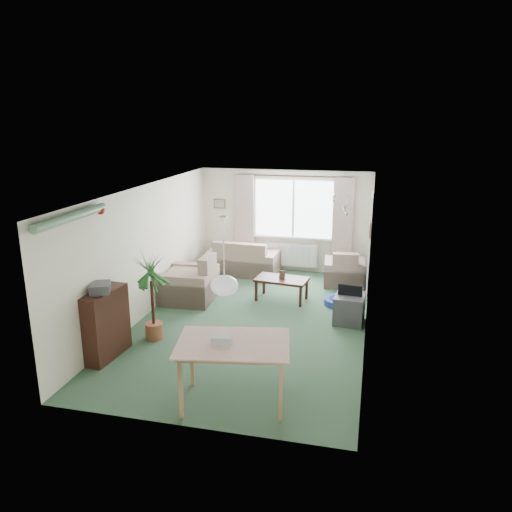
% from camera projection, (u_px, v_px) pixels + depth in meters
% --- Properties ---
extents(ground, '(6.50, 6.50, 0.00)m').
position_uv_depth(ground, '(252.00, 322.00, 9.01)').
color(ground, '#2E4E35').
extents(window, '(1.80, 0.03, 1.30)m').
position_uv_depth(window, '(294.00, 209.00, 11.59)').
color(window, white).
extents(curtain_rod, '(2.60, 0.03, 0.03)m').
position_uv_depth(curtain_rod, '(294.00, 176.00, 11.30)').
color(curtain_rod, black).
extents(curtain_left, '(0.45, 0.08, 2.00)m').
position_uv_depth(curtain_left, '(245.00, 217.00, 11.81)').
color(curtain_left, beige).
extents(curtain_right, '(0.45, 0.08, 2.00)m').
position_uv_depth(curtain_right, '(343.00, 222.00, 11.30)').
color(curtain_right, beige).
extents(radiator, '(1.20, 0.10, 0.55)m').
position_uv_depth(radiator, '(292.00, 255.00, 11.85)').
color(radiator, white).
extents(doorway, '(0.03, 0.95, 2.00)m').
position_uv_depth(doorway, '(370.00, 245.00, 10.36)').
color(doorway, black).
extents(pendant_lamp, '(0.36, 0.36, 0.36)m').
position_uv_depth(pendant_lamp, '(224.00, 286.00, 6.41)').
color(pendant_lamp, white).
extents(tinsel_garland, '(1.60, 1.60, 0.12)m').
position_uv_depth(tinsel_garland, '(72.00, 217.00, 6.67)').
color(tinsel_garland, '#196626').
extents(bauble_cluster_a, '(0.20, 0.20, 0.20)m').
position_uv_depth(bauble_cluster_a, '(334.00, 195.00, 8.96)').
color(bauble_cluster_a, silver).
extents(bauble_cluster_b, '(0.20, 0.20, 0.20)m').
position_uv_depth(bauble_cluster_b, '(347.00, 207.00, 7.77)').
color(bauble_cluster_b, silver).
extents(wall_picture_back, '(0.28, 0.03, 0.22)m').
position_uv_depth(wall_picture_back, '(220.00, 204.00, 11.97)').
color(wall_picture_back, brown).
extents(wall_picture_right, '(0.03, 0.24, 0.30)m').
position_uv_depth(wall_picture_right, '(371.00, 229.00, 9.28)').
color(wall_picture_right, brown).
extents(sofa, '(1.65, 0.92, 0.81)m').
position_uv_depth(sofa, '(244.00, 257.00, 11.67)').
color(sofa, beige).
rests_on(sofa, ground).
extents(armchair_corner, '(0.94, 0.89, 0.78)m').
position_uv_depth(armchair_corner, '(345.00, 267.00, 10.93)').
color(armchair_corner, '#C8B097').
rests_on(armchair_corner, ground).
extents(armchair_left, '(1.02, 1.08, 0.94)m').
position_uv_depth(armchair_left, '(189.00, 278.00, 9.96)').
color(armchair_left, '#B9B08B').
rests_on(armchair_left, ground).
extents(coffee_table, '(1.08, 0.68, 0.46)m').
position_uv_depth(coffee_table, '(282.00, 289.00, 10.01)').
color(coffee_table, black).
rests_on(coffee_table, ground).
extents(photo_frame, '(0.12, 0.03, 0.16)m').
position_uv_depth(photo_frame, '(282.00, 274.00, 9.94)').
color(photo_frame, '#4C3627').
rests_on(photo_frame, coffee_table).
extents(bookshelf, '(0.36, 0.90, 1.07)m').
position_uv_depth(bookshelf, '(106.00, 324.00, 7.57)').
color(bookshelf, black).
rests_on(bookshelf, ground).
extents(hifi_box, '(0.40, 0.43, 0.14)m').
position_uv_depth(hifi_box, '(100.00, 288.00, 7.35)').
color(hifi_box, '#3C3B40').
rests_on(hifi_box, bookshelf).
extents(houseplant, '(0.71, 0.71, 1.47)m').
position_uv_depth(houseplant, '(152.00, 297.00, 8.14)').
color(houseplant, '#216328').
rests_on(houseplant, ground).
extents(dining_table, '(1.45, 1.09, 0.82)m').
position_uv_depth(dining_table, '(234.00, 373.00, 6.38)').
color(dining_table, '#A18D57').
rests_on(dining_table, ground).
extents(gift_box, '(0.28, 0.23, 0.12)m').
position_uv_depth(gift_box, '(222.00, 340.00, 6.24)').
color(gift_box, '#B6B8C1').
rests_on(gift_box, dining_table).
extents(tv_cube, '(0.56, 0.60, 0.51)m').
position_uv_depth(tv_cube, '(349.00, 309.00, 8.91)').
color(tv_cube, '#3D3D42').
rests_on(tv_cube, ground).
extents(pet_bed, '(0.77, 0.77, 0.12)m').
position_uv_depth(pet_bed, '(339.00, 302.00, 9.81)').
color(pet_bed, '#224B9C').
rests_on(pet_bed, ground).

